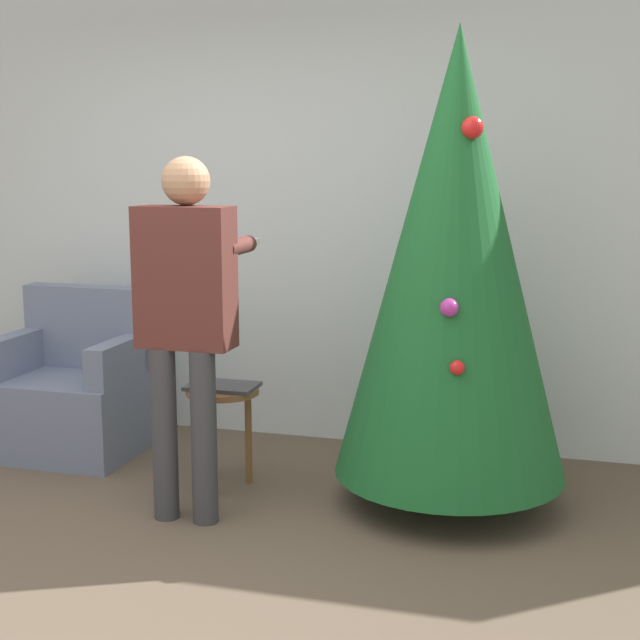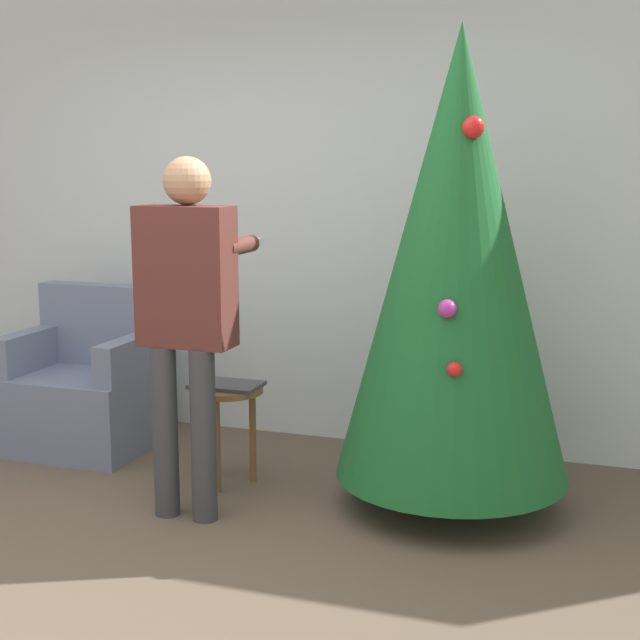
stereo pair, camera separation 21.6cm
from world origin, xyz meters
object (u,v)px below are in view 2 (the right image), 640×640
object	(u,v)px
person_standing	(186,304)
side_stool	(227,405)
christmas_tree	(456,258)
armchair	(85,390)

from	to	relation	value
person_standing	side_stool	size ratio (longest dim) A/B	3.25
christmas_tree	armchair	xyz separation A→B (m)	(-2.22, 0.24, -0.89)
side_stool	armchair	bearing A→B (deg)	164.29
side_stool	person_standing	bearing A→B (deg)	-90.39
christmas_tree	side_stool	distance (m)	1.41
armchair	person_standing	distance (m)	1.44
person_standing	side_stool	xyz separation A→B (m)	(0.00, 0.42, -0.60)
armchair	person_standing	bearing A→B (deg)	-34.29
christmas_tree	armchair	size ratio (longest dim) A/B	2.43
person_standing	side_stool	world-z (taller)	person_standing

